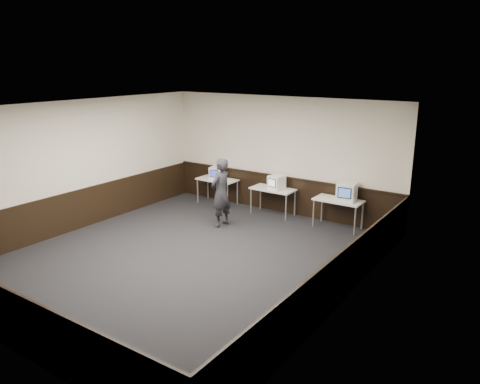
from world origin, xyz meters
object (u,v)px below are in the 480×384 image
(person, at_px, (221,193))
(desk_left, at_px, (217,181))
(emac_center, at_px, (276,182))
(desk_center, at_px, (273,191))
(desk_right, at_px, (338,202))
(emac_right, at_px, (347,192))
(emac_left, at_px, (217,173))

(person, bearing_deg, desk_left, -136.21)
(desk_left, bearing_deg, person, -50.25)
(emac_center, distance_m, person, 1.69)
(desk_center, bearing_deg, desk_right, 0.00)
(desk_left, xyz_separation_m, desk_center, (1.90, 0.00, 0.00))
(emac_center, relative_size, emac_right, 0.84)
(emac_right, bearing_deg, emac_left, 173.00)
(desk_right, bearing_deg, emac_left, 179.98)
(desk_left, xyz_separation_m, person, (1.26, -1.52, 0.20))
(desk_center, height_order, emac_left, emac_left)
(desk_left, bearing_deg, desk_right, 0.00)
(desk_right, height_order, person, person)
(emac_center, bearing_deg, desk_right, 10.34)
(desk_left, bearing_deg, emac_left, 174.32)
(emac_left, relative_size, emac_right, 0.85)
(desk_left, xyz_separation_m, emac_right, (3.99, 0.04, 0.30))
(desk_right, bearing_deg, desk_left, 180.00)
(desk_right, xyz_separation_m, person, (-2.54, -1.52, 0.20))
(desk_right, distance_m, emac_right, 0.35)
(desk_center, distance_m, desk_right, 1.90)
(emac_left, height_order, person, person)
(desk_center, xyz_separation_m, emac_right, (2.09, 0.04, 0.30))
(emac_left, distance_m, emac_right, 4.00)
(desk_left, bearing_deg, desk_center, 0.00)
(emac_right, bearing_deg, emac_center, 173.62)
(desk_center, bearing_deg, person, -112.70)
(desk_right, relative_size, emac_left, 2.65)
(desk_left, relative_size, emac_center, 2.68)
(desk_center, xyz_separation_m, desk_right, (1.90, 0.00, 0.00))
(emac_right, height_order, person, person)
(emac_left, bearing_deg, emac_center, -12.73)
(emac_left, bearing_deg, desk_center, -12.76)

